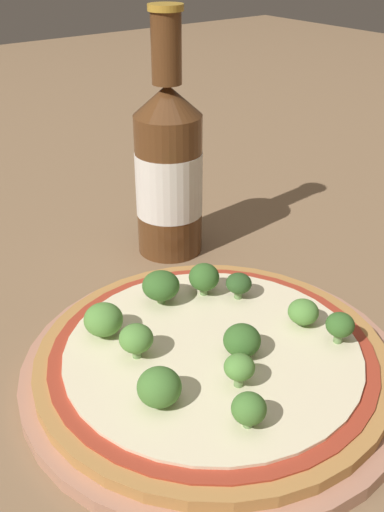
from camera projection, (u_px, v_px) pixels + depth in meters
The scene contains 15 objects.
ground_plane at pixel (189, 378), 0.47m from camera, with size 3.00×3.00×0.00m, color #846647.
plate at pixel (214, 368), 0.47m from camera, with size 0.30×0.30×0.01m.
pizza at pixel (212, 356), 0.46m from camera, with size 0.27×0.27×0.01m.
broccoli_floret_0 at pixel (303, 312), 0.48m from camera, with size 0.02×0.02×0.02m.
broccoli_floret_1 at pixel (242, 340), 0.45m from camera, with size 0.03×0.03×0.03m.
broccoli_floret_2 at pixel (103, 320), 0.47m from camera, with size 0.03×0.03×0.03m.
broccoli_floret_3 at pixel (249, 409), 0.38m from camera, with size 0.02×0.02×0.02m.
broccoli_floret_4 at pixel (136, 339), 0.44m from camera, with size 0.03×0.03×0.03m.
broccoli_floret_5 at pixel (204, 277), 0.52m from camera, with size 0.03×0.03×0.03m.
broccoli_floret_6 at pixel (239, 284), 0.52m from camera, with size 0.02×0.02×0.02m.
broccoli_floret_7 at pixel (340, 325), 0.46m from camera, with size 0.02×0.02×0.03m.
broccoli_floret_8 at pixel (159, 387), 0.40m from camera, with size 0.03×0.03×0.03m.
broccoli_floret_9 at pixel (161, 286), 0.51m from camera, with size 0.03×0.03×0.03m.
broccoli_floret_10 at pixel (239, 368), 0.42m from camera, with size 0.02×0.02×0.03m.
beer_bottle at pixel (169, 169), 0.61m from camera, with size 0.07×0.07×0.25m.
Camera 1 is at (-0.22, -0.29, 0.31)m, focal length 42.00 mm.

